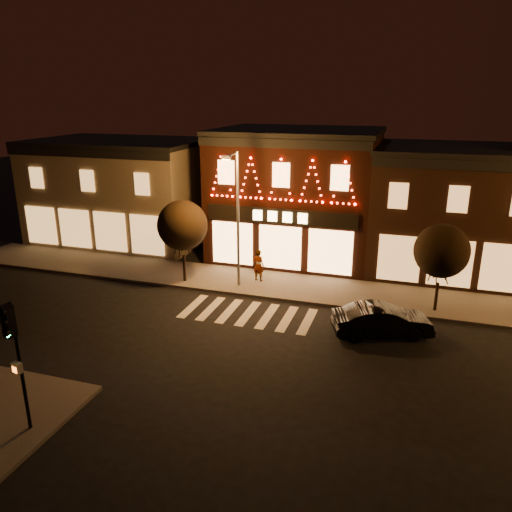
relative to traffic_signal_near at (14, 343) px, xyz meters
The scene contains 11 objects.
ground 8.52m from the traffic_signal_near, 61.38° to the left, with size 120.00×120.00×0.00m, color black.
sidewalk_far 16.30m from the traffic_signal_near, 68.84° to the left, with size 44.00×4.00×0.15m, color #47423D.
building_left 22.85m from the traffic_signal_near, 113.82° to the left, with size 12.20×8.28×7.30m.
building_pulp 21.25m from the traffic_signal_near, 79.76° to the left, with size 10.20×8.34×8.30m.
building_right_a 24.77m from the traffic_signal_near, 57.59° to the left, with size 9.20×8.28×7.50m.
traffic_signal_near is the anchor object (origin of this frame).
streetlamp_mid 14.11m from the traffic_signal_near, 81.29° to the left, with size 0.47×1.69×7.41m.
tree_left 13.82m from the traffic_signal_near, 94.30° to the left, with size 2.80×2.80×4.69m.
tree_right 18.73m from the traffic_signal_near, 47.75° to the left, with size 2.63×2.63×4.39m.
dark_sedan 14.90m from the traffic_signal_near, 45.75° to the left, with size 1.53×4.40×1.45m, color black.
pedestrian 15.53m from the traffic_signal_near, 78.76° to the left, with size 0.68×0.44×1.86m, color gray.
Camera 1 is at (7.32, -17.58, 10.45)m, focal length 35.20 mm.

